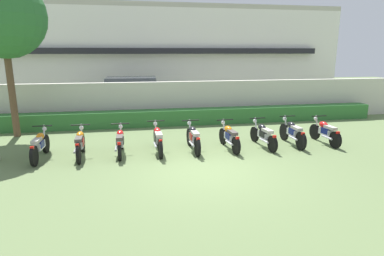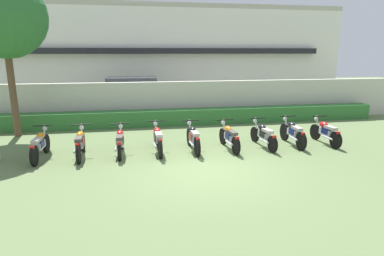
% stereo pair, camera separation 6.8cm
% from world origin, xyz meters
% --- Properties ---
extents(ground, '(60.00, 60.00, 0.00)m').
position_xyz_m(ground, '(0.00, 0.00, 0.00)').
color(ground, '#607547').
extents(building, '(25.05, 6.50, 6.31)m').
position_xyz_m(building, '(0.00, 16.08, 3.15)').
color(building, white).
rests_on(building, ground).
extents(compound_wall, '(23.80, 0.30, 1.90)m').
position_xyz_m(compound_wall, '(0.00, 6.68, 0.95)').
color(compound_wall, beige).
rests_on(compound_wall, ground).
extents(hedge_row, '(19.04, 0.70, 0.70)m').
position_xyz_m(hedge_row, '(0.00, 5.98, 0.35)').
color(hedge_row, '#337033').
rests_on(hedge_row, ground).
extents(parked_car, '(4.57, 2.22, 1.89)m').
position_xyz_m(parked_car, '(-1.85, 9.89, 0.94)').
color(parked_car, silver).
rests_on(parked_car, ground).
extents(tree_near_inspector, '(3.09, 3.09, 6.07)m').
position_xyz_m(tree_near_inspector, '(-6.50, 5.09, 4.51)').
color(tree_near_inspector, brown).
rests_on(tree_near_inspector, ground).
extents(motorcycle_in_row_0, '(0.60, 1.92, 0.96)m').
position_xyz_m(motorcycle_in_row_0, '(-4.84, 1.94, 0.45)').
color(motorcycle_in_row_0, black).
rests_on(motorcycle_in_row_0, ground).
extents(motorcycle_in_row_1, '(0.60, 1.83, 0.97)m').
position_xyz_m(motorcycle_in_row_1, '(-3.63, 1.88, 0.45)').
color(motorcycle_in_row_1, black).
rests_on(motorcycle_in_row_1, ground).
extents(motorcycle_in_row_2, '(0.60, 1.80, 0.94)m').
position_xyz_m(motorcycle_in_row_2, '(-2.41, 1.96, 0.44)').
color(motorcycle_in_row_2, black).
rests_on(motorcycle_in_row_2, ground).
extents(motorcycle_in_row_3, '(0.60, 1.97, 0.97)m').
position_xyz_m(motorcycle_in_row_3, '(-1.20, 1.99, 0.45)').
color(motorcycle_in_row_3, black).
rests_on(motorcycle_in_row_3, ground).
extents(motorcycle_in_row_4, '(0.60, 1.86, 0.97)m').
position_xyz_m(motorcycle_in_row_4, '(-0.02, 1.94, 0.45)').
color(motorcycle_in_row_4, black).
rests_on(motorcycle_in_row_4, ground).
extents(motorcycle_in_row_5, '(0.60, 1.83, 0.95)m').
position_xyz_m(motorcycle_in_row_5, '(1.22, 1.89, 0.44)').
color(motorcycle_in_row_5, black).
rests_on(motorcycle_in_row_5, ground).
extents(motorcycle_in_row_6, '(0.60, 1.91, 0.94)m').
position_xyz_m(motorcycle_in_row_6, '(2.47, 1.95, 0.44)').
color(motorcycle_in_row_6, black).
rests_on(motorcycle_in_row_6, ground).
extents(motorcycle_in_row_7, '(0.60, 1.91, 0.97)m').
position_xyz_m(motorcycle_in_row_7, '(3.58, 2.00, 0.45)').
color(motorcycle_in_row_7, black).
rests_on(motorcycle_in_row_7, ground).
extents(motorcycle_in_row_8, '(0.60, 1.79, 0.95)m').
position_xyz_m(motorcycle_in_row_8, '(4.82, 1.93, 0.44)').
color(motorcycle_in_row_8, black).
rests_on(motorcycle_in_row_8, ground).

